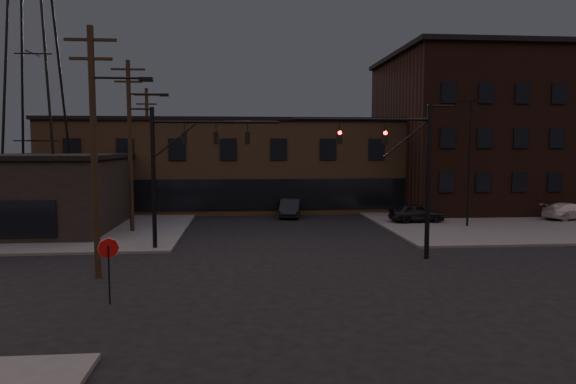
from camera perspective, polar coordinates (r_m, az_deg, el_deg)
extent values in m
plane|color=black|center=(22.13, 3.06, -10.22)|extent=(140.00, 140.00, 0.00)
cube|color=#474744|center=(50.21, 24.89, -1.98)|extent=(30.00, 30.00, 0.15)
cube|color=#474744|center=(47.45, -28.62, -2.51)|extent=(30.00, 30.00, 0.15)
cube|color=brown|center=(49.26, -1.55, 2.95)|extent=(40.00, 12.00, 8.00)
cube|color=black|center=(53.39, 23.01, 5.93)|extent=(22.00, 16.00, 14.00)
cylinder|color=black|center=(27.41, 15.31, 1.06)|extent=(0.24, 0.24, 8.00)
cylinder|color=black|center=(26.37, 8.26, 7.99)|extent=(7.00, 0.14, 0.14)
cube|color=#FF140C|center=(26.63, 10.69, 5.99)|extent=(0.28, 0.22, 0.70)
cube|color=#FF140C|center=(26.09, 5.73, 6.07)|extent=(0.28, 0.22, 0.70)
cylinder|color=black|center=(29.60, -14.72, 1.36)|extent=(0.24, 0.24, 8.00)
cylinder|color=black|center=(29.19, -8.01, 7.71)|extent=(7.00, 0.14, 0.14)
cube|color=black|center=(29.30, -11.43, 5.89)|extent=(0.28, 0.22, 0.70)
cube|color=black|center=(29.16, -7.99, 5.94)|extent=(0.28, 0.22, 0.70)
cube|color=black|center=(29.13, -4.53, 5.98)|extent=(0.28, 0.22, 0.70)
cylinder|color=black|center=(20.32, -19.27, -8.70)|extent=(0.06, 0.06, 2.20)
cylinder|color=maroon|center=(20.12, -19.34, -5.92)|extent=(0.72, 0.33, 0.76)
cylinder|color=black|center=(24.01, -20.73, 3.94)|extent=(0.28, 0.28, 11.00)
cube|color=black|center=(24.43, -21.10, 15.51)|extent=(2.20, 0.12, 0.12)
cube|color=black|center=(24.30, -21.04, 13.65)|extent=(1.80, 0.12, 0.12)
cube|color=black|center=(23.67, -15.49, 11.96)|extent=(0.60, 0.25, 0.18)
cylinder|color=black|center=(35.91, -17.13, 4.72)|extent=(0.28, 0.28, 11.50)
cube|color=black|center=(36.26, -17.35, 12.88)|extent=(2.20, 0.12, 0.12)
cube|color=black|center=(36.16, -17.32, 11.63)|extent=(1.80, 0.12, 0.12)
cube|color=black|center=(35.66, -13.61, 10.43)|extent=(0.60, 0.25, 0.18)
cylinder|color=black|center=(47.88, -15.32, 4.50)|extent=(0.28, 0.28, 11.00)
cube|color=black|center=(48.09, -15.46, 10.35)|extent=(2.20, 0.12, 0.12)
cube|color=black|center=(48.02, -15.43, 9.40)|extent=(1.80, 0.12, 0.12)
cylinder|color=black|center=(38.65, 19.47, 2.81)|extent=(0.14, 0.14, 9.00)
cube|color=black|center=(38.55, 18.99, 9.59)|extent=(0.50, 0.28, 0.18)
cube|color=black|center=(38.96, 20.35, 9.50)|extent=(0.50, 0.28, 0.18)
cylinder|color=black|center=(45.81, 23.71, 2.99)|extent=(0.14, 0.14, 9.00)
cube|color=black|center=(45.66, 23.36, 8.71)|extent=(0.50, 0.28, 0.18)
cube|color=black|center=(46.14, 24.46, 8.63)|extent=(0.50, 0.28, 0.18)
imported|color=black|center=(39.93, 14.09, -2.25)|extent=(4.15, 1.79, 1.39)
imported|color=#B6B6B8|center=(45.75, 28.85, -1.87)|extent=(4.73, 2.63, 1.30)
imported|color=black|center=(42.55, 0.24, -1.78)|extent=(2.27, 4.73, 1.50)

